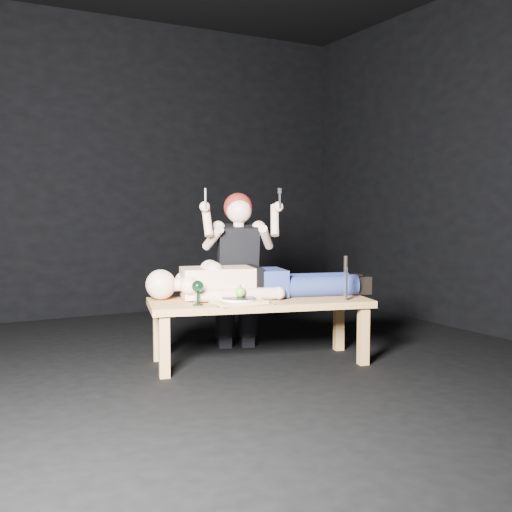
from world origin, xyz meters
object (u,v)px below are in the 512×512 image
at_px(table, 259,331).
at_px(goblet, 198,293).
at_px(lying_man, 261,278).
at_px(kneeling_woman, 237,269).
at_px(carving_knife, 346,278).
at_px(serving_tray, 238,302).

height_order(table, goblet, goblet).
bearing_deg(lying_man, kneeling_woman, 105.68).
xyz_separation_m(kneeling_woman, carving_knife, (0.44, -0.81, -0.01)).
height_order(lying_man, goblet, lying_man).
xyz_separation_m(lying_man, carving_knife, (0.43, -0.43, 0.02)).
xyz_separation_m(lying_man, serving_tray, (-0.29, -0.20, -0.12)).
bearing_deg(goblet, kneeling_woman, 44.23).
height_order(table, serving_tray, serving_tray).
height_order(serving_tray, carving_knife, carving_knife).
height_order(table, carving_knife, carving_knife).
height_order(lying_man, serving_tray, lying_man).
xyz_separation_m(serving_tray, goblet, (-0.27, 0.05, 0.07)).
bearing_deg(serving_tray, lying_man, 35.49).
distance_m(table, kneeling_woman, 0.63).
height_order(lying_man, kneeling_woman, kneeling_woman).
bearing_deg(serving_tray, table, 24.07).
distance_m(lying_man, carving_knife, 0.61).
distance_m(lying_man, kneeling_woman, 0.38).
bearing_deg(lying_man, goblet, -150.74).
relative_size(kneeling_woman, serving_tray, 3.71).
distance_m(table, serving_tray, 0.33).
bearing_deg(table, kneeling_woman, 96.47).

